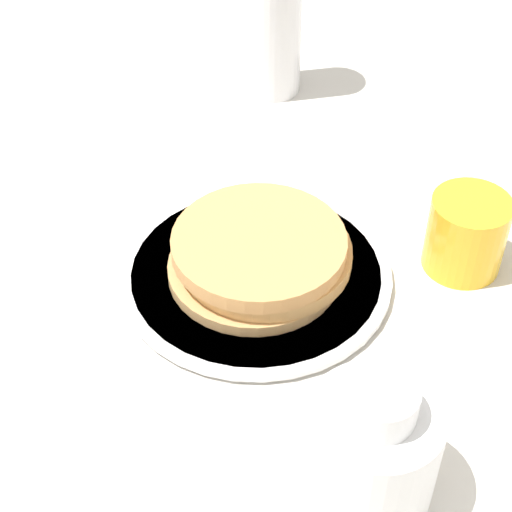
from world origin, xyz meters
name	(u,v)px	position (x,y,z in m)	size (l,w,h in m)	color
ground_plane	(257,266)	(0.00, 0.00, 0.00)	(4.00, 4.00, 0.00)	silver
plate	(256,274)	(0.02, -0.01, 0.01)	(0.28, 0.28, 0.01)	white
pancake_stack	(259,255)	(0.02, -0.01, 0.04)	(0.18, 0.19, 0.05)	tan
juice_glass	(466,234)	(0.09, 0.20, 0.04)	(0.08, 0.08, 0.08)	yellow
cream_jug	(372,450)	(0.28, -0.03, 0.06)	(0.11, 0.11, 0.13)	white
water_bottle_mid	(274,5)	(-0.31, 0.17, 0.12)	(0.07, 0.07, 0.26)	white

